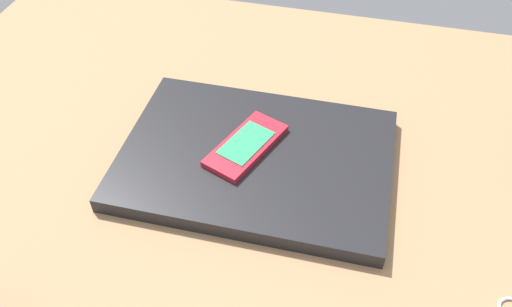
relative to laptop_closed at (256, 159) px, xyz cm
name	(u,v)px	position (x,y,z in cm)	size (l,w,h in cm)	color
desk_surface	(297,176)	(5.48, 0.57, -2.57)	(120.00, 80.00, 3.00)	#9E7751
laptop_closed	(256,159)	(0.00, 0.00, 0.00)	(34.58, 24.83, 2.14)	black
cell_phone_on_laptop	(247,143)	(-1.48, 1.01, 1.53)	(9.35, 13.11, 0.98)	red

